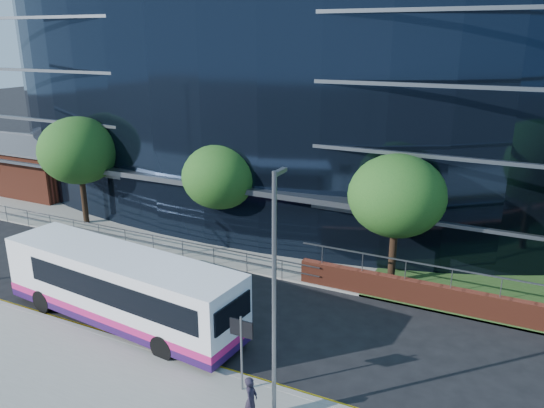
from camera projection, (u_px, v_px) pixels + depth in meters
The scene contains 15 objects.
ground at pixel (164, 339), 21.45m from camera, with size 200.00×200.00×0.00m, color black.
kerb at pixel (149, 349), 20.57m from camera, with size 80.00×0.25×0.16m, color gray.
yellow_line_outer at pixel (152, 349), 20.77m from camera, with size 80.00×0.08×0.01m, color gold.
yellow_line_inner at pixel (154, 347), 20.90m from camera, with size 80.00×0.08×0.01m, color gold.
far_forecourt at pixel (194, 230), 33.37m from camera, with size 50.00×8.00×0.10m, color gray.
glass_office at pixel (288, 89), 38.56m from camera, with size 44.00×23.10×16.00m.
brick_pavilion at pixel (40, 166), 41.62m from camera, with size 8.60×6.66×4.40m.
guard_railings at pixel (125, 234), 30.54m from camera, with size 24.00×0.05×1.10m.
street_sign at pixel (241, 338), 17.56m from camera, with size 0.85×0.09×2.80m.
tree_far_a at pixel (79, 151), 33.12m from camera, with size 4.95×4.95×6.98m.
tree_far_b at pixel (220, 177), 29.57m from camera, with size 4.29×4.29×6.05m.
tree_far_c at pixel (397, 196), 24.87m from camera, with size 4.62×4.62×6.51m.
streetlight_east at pixel (275, 292), 15.74m from camera, with size 0.15×0.77×8.00m.
city_bus at pixel (123, 288), 22.13m from camera, with size 11.73×3.73×3.12m.
pedestrian at pixel (251, 400), 16.38m from camera, with size 0.59×0.38×1.61m, color black.
Camera 1 is at (12.16, -14.98, 11.70)m, focal length 35.00 mm.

